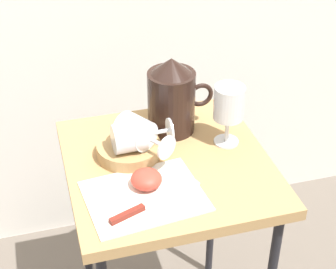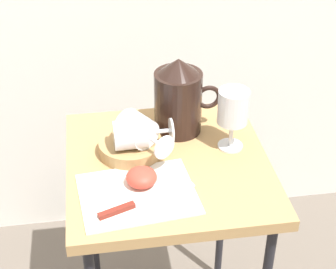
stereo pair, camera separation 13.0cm
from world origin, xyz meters
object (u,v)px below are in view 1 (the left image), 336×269
object	(u,v)px
apple_half_left	(146,179)
wine_glass_tipped_far	(136,132)
knife	(143,207)
wine_glass_tipped_near	(131,137)
table	(168,184)
basket_tray	(129,149)
pitcher	(172,101)
wine_glass_upright	(229,106)

from	to	relation	value
apple_half_left	wine_glass_tipped_far	bearing A→B (deg)	87.26
wine_glass_tipped_far	apple_half_left	bearing A→B (deg)	-92.74
wine_glass_tipped_far	knife	world-z (taller)	wine_glass_tipped_far
wine_glass_tipped_near	wine_glass_tipped_far	bearing A→B (deg)	40.42
table	basket_tray	world-z (taller)	basket_tray
pitcher	wine_glass_tipped_near	xyz separation A→B (m)	(-0.13, -0.11, -0.01)
pitcher	wine_glass_upright	xyz separation A→B (m)	(0.12, -0.10, 0.02)
basket_tray	wine_glass_upright	xyz separation A→B (m)	(0.25, -0.01, 0.09)
table	pitcher	distance (m)	0.22
wine_glass_tipped_far	wine_glass_tipped_near	bearing A→B (deg)	-139.58
basket_tray	apple_half_left	size ratio (longest dim) A/B	2.20
basket_tray	wine_glass_upright	bearing A→B (deg)	-2.79
basket_tray	knife	xyz separation A→B (m)	(-0.01, -0.21, -0.01)
basket_tray	wine_glass_tipped_far	distance (m)	0.06
basket_tray	wine_glass_tipped_near	bearing A→B (deg)	-82.56
basket_tray	pitcher	distance (m)	0.17
wine_glass_tipped_near	knife	distance (m)	0.19
wine_glass_tipped_near	wine_glass_tipped_far	world-z (taller)	wine_glass_tipped_far
table	basket_tray	distance (m)	0.14
wine_glass_upright	wine_glass_tipped_far	distance (m)	0.24
apple_half_left	wine_glass_upright	bearing A→B (deg)	26.58
wine_glass_tipped_far	apple_half_left	xyz separation A→B (m)	(-0.01, -0.12, -0.05)
wine_glass_tipped_far	basket_tray	bearing A→B (deg)	148.89
wine_glass_tipped_near	knife	bearing A→B (deg)	-95.29
wine_glass_upright	apple_half_left	xyz separation A→B (m)	(-0.24, -0.12, -0.09)
wine_glass_tipped_far	apple_half_left	distance (m)	0.13
pitcher	wine_glass_tipped_near	distance (m)	0.17
apple_half_left	basket_tray	bearing A→B (deg)	95.55
pitcher	knife	world-z (taller)	pitcher
wine_glass_tipped_near	knife	world-z (taller)	wine_glass_tipped_near
table	apple_half_left	bearing A→B (deg)	-132.01
table	wine_glass_tipped_near	distance (m)	0.17
wine_glass_upright	wine_glass_tipped_near	bearing A→B (deg)	-177.23
table	knife	bearing A→B (deg)	-122.75
table	wine_glass_tipped_near	world-z (taller)	wine_glass_tipped_near
wine_glass_tipped_near	apple_half_left	bearing A→B (deg)	-84.88
pitcher	wine_glass_tipped_near	size ratio (longest dim) A/B	1.43
wine_glass_upright	wine_glass_tipped_far	bearing A→B (deg)	179.74
wine_glass_tipped_far	knife	xyz separation A→B (m)	(-0.03, -0.20, -0.07)
table	knife	world-z (taller)	knife
wine_glass_tipped_near	apple_half_left	xyz separation A→B (m)	(0.01, -0.11, -0.05)
table	basket_tray	xyz separation A→B (m)	(-0.09, 0.05, 0.09)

